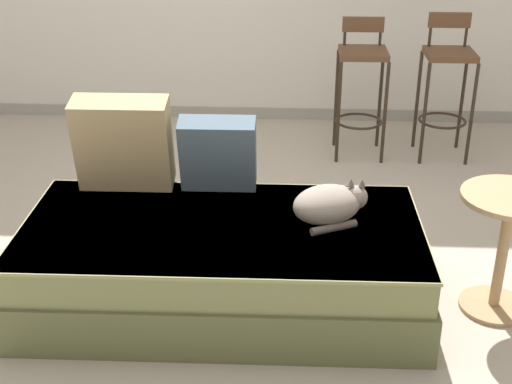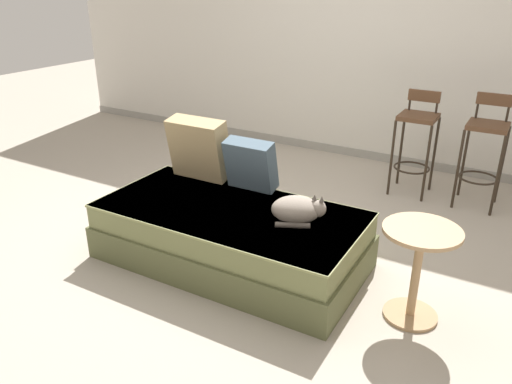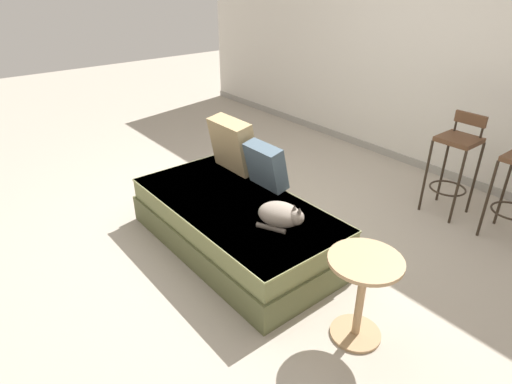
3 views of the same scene
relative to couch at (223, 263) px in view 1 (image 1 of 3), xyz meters
name	(u,v)px [view 1 (image 1 of 3)]	position (x,y,z in m)	size (l,w,h in m)	color
ground_plane	(231,258)	(0.00, 0.40, -0.21)	(16.00, 16.00, 0.00)	#A89E8E
wall_baseboard_trim	(253,113)	(0.00, 2.60, -0.17)	(8.00, 0.02, 0.09)	gray
couch	(223,263)	(0.00, 0.00, 0.00)	(1.85, 0.94, 0.41)	brown
throw_pillow_corner	(123,143)	(-0.51, 0.36, 0.44)	(0.46, 0.25, 0.48)	tan
throw_pillow_middle	(218,154)	(-0.05, 0.36, 0.40)	(0.37, 0.22, 0.39)	#4C6070
cat	(330,204)	(0.49, 0.06, 0.29)	(0.39, 0.36, 0.20)	gray
bar_stool_near_window	(362,76)	(0.78, 1.90, 0.35)	(0.33, 0.33, 0.94)	#2D2319
bar_stool_by_doorway	(447,76)	(1.35, 1.90, 0.36)	(0.34, 0.34, 0.97)	#2D2319
side_table	(505,236)	(1.27, 0.01, 0.17)	(0.44, 0.44, 0.59)	tan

